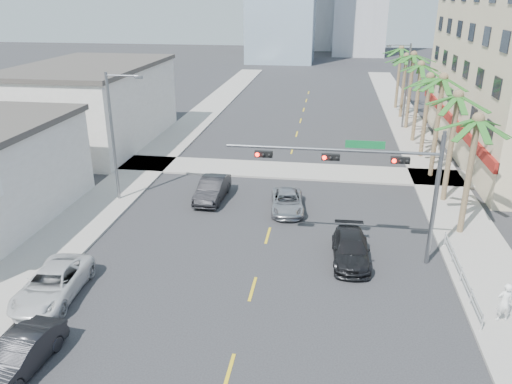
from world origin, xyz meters
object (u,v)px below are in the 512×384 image
at_px(car_lane_center, 287,202).
at_px(pedestrian, 504,302).
at_px(car_parked_mid, 21,355).
at_px(car_parked_far, 53,284).
at_px(car_lane_right, 351,249).
at_px(car_lane_left, 212,189).
at_px(traffic_signal_mast, 374,173).

xyz_separation_m(car_lane_center, pedestrian, (10.59, -11.03, 0.45)).
bearing_deg(pedestrian, car_parked_mid, 7.87).
height_order(car_lane_center, pedestrian, pedestrian).
height_order(car_parked_far, car_lane_right, car_parked_far).
bearing_deg(car_parked_mid, car_lane_right, 44.06).
relative_size(car_parked_far, car_lane_right, 1.09).
bearing_deg(car_parked_far, car_parked_mid, -77.70).
xyz_separation_m(car_lane_left, car_lane_center, (5.45, -1.18, -0.15)).
relative_size(car_lane_center, pedestrian, 2.45).
xyz_separation_m(car_lane_left, pedestrian, (16.03, -12.21, 0.30)).
distance_m(traffic_signal_mast, car_parked_far, 16.92).
bearing_deg(car_lane_left, car_parked_far, -107.88).
xyz_separation_m(car_parked_mid, car_parked_far, (-1.41, 4.87, 0.03)).
distance_m(car_lane_right, pedestrian, 8.05).
distance_m(car_parked_far, car_lane_center, 15.81).
relative_size(car_parked_mid, car_lane_left, 0.89).
height_order(car_parked_far, car_lane_center, car_parked_far).
xyz_separation_m(car_parked_far, car_lane_center, (10.20, 12.08, -0.09)).
height_order(traffic_signal_mast, car_lane_left, traffic_signal_mast).
height_order(car_parked_mid, car_lane_center, car_parked_mid).
xyz_separation_m(car_parked_mid, car_lane_left, (3.35, 18.13, 0.09)).
bearing_deg(car_parked_mid, pedestrian, 21.46).
bearing_deg(car_lane_right, traffic_signal_mast, 16.83).
bearing_deg(car_lane_left, car_lane_right, -36.38).
distance_m(car_parked_mid, pedestrian, 20.27).
relative_size(car_parked_far, pedestrian, 2.80).
relative_size(car_lane_center, car_lane_right, 0.95).
distance_m(traffic_signal_mast, car_parked_mid, 18.13).
xyz_separation_m(car_parked_far, car_lane_right, (14.27, 5.78, -0.03)).
height_order(car_parked_mid, car_parked_far, car_parked_far).
bearing_deg(car_parked_mid, car_lane_center, 67.04).
bearing_deg(car_parked_far, car_lane_center, 46.01).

